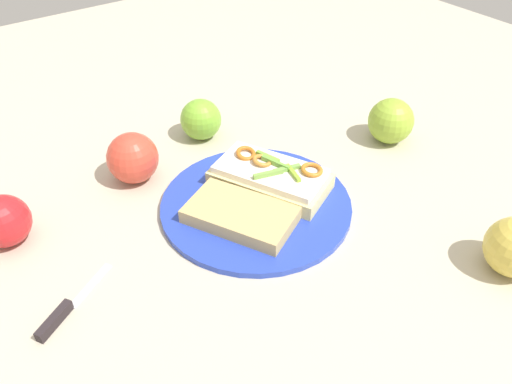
{
  "coord_description": "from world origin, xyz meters",
  "views": [
    {
      "loc": [
        -0.35,
        -0.48,
        0.51
      ],
      "look_at": [
        0.0,
        0.0,
        0.03
      ],
      "focal_mm": 35.9,
      "sensor_mm": 36.0,
      "label": 1
    }
  ],
  "objects_px": {
    "bread_slice_side": "(241,215)",
    "apple_0": "(133,158)",
    "sandwich": "(270,177)",
    "knife": "(64,310)",
    "plate": "(256,205)",
    "apple_2": "(3,221)",
    "apple_3": "(201,119)",
    "apple_4": "(391,121)"
  },
  "relations": [
    {
      "from": "bread_slice_side",
      "to": "apple_0",
      "type": "bearing_deg",
      "value": 173.79
    },
    {
      "from": "sandwich",
      "to": "knife",
      "type": "bearing_deg",
      "value": -108.13
    },
    {
      "from": "plate",
      "to": "sandwich",
      "type": "bearing_deg",
      "value": 25.06
    },
    {
      "from": "apple_0",
      "to": "knife",
      "type": "bearing_deg",
      "value": -134.01
    },
    {
      "from": "apple_2",
      "to": "apple_3",
      "type": "distance_m",
      "value": 0.37
    },
    {
      "from": "plate",
      "to": "sandwich",
      "type": "distance_m",
      "value": 0.05
    },
    {
      "from": "sandwich",
      "to": "apple_3",
      "type": "bearing_deg",
      "value": 156.21
    },
    {
      "from": "apple_2",
      "to": "knife",
      "type": "distance_m",
      "value": 0.17
    },
    {
      "from": "bread_slice_side",
      "to": "apple_2",
      "type": "xyz_separation_m",
      "value": [
        -0.28,
        0.17,
        0.02
      ]
    },
    {
      "from": "plate",
      "to": "apple_3",
      "type": "bearing_deg",
      "value": 80.27
    },
    {
      "from": "sandwich",
      "to": "apple_0",
      "type": "relative_size",
      "value": 2.46
    },
    {
      "from": "bread_slice_side",
      "to": "knife",
      "type": "bearing_deg",
      "value": -116.16
    },
    {
      "from": "apple_3",
      "to": "apple_2",
      "type": "bearing_deg",
      "value": -168.72
    },
    {
      "from": "apple_4",
      "to": "knife",
      "type": "height_order",
      "value": "apple_4"
    },
    {
      "from": "apple_3",
      "to": "knife",
      "type": "relative_size",
      "value": 0.61
    },
    {
      "from": "knife",
      "to": "apple_0",
      "type": "bearing_deg",
      "value": 14.62
    },
    {
      "from": "apple_4",
      "to": "knife",
      "type": "relative_size",
      "value": 0.67
    },
    {
      "from": "plate",
      "to": "knife",
      "type": "xyz_separation_m",
      "value": [
        -0.31,
        -0.02,
        0.0
      ]
    },
    {
      "from": "apple_2",
      "to": "knife",
      "type": "relative_size",
      "value": 0.62
    },
    {
      "from": "apple_0",
      "to": "knife",
      "type": "height_order",
      "value": "apple_0"
    },
    {
      "from": "plate",
      "to": "apple_3",
      "type": "relative_size",
      "value": 3.94
    },
    {
      "from": "sandwich",
      "to": "bread_slice_side",
      "type": "height_order",
      "value": "sandwich"
    },
    {
      "from": "apple_4",
      "to": "apple_2",
      "type": "bearing_deg",
      "value": 167.75
    },
    {
      "from": "plate",
      "to": "apple_3",
      "type": "height_order",
      "value": "apple_3"
    },
    {
      "from": "sandwich",
      "to": "apple_4",
      "type": "xyz_separation_m",
      "value": [
        0.26,
        -0.01,
        0.01
      ]
    },
    {
      "from": "apple_3",
      "to": "plate",
      "type": "bearing_deg",
      "value": -99.73
    },
    {
      "from": "plate",
      "to": "knife",
      "type": "relative_size",
      "value": 2.42
    },
    {
      "from": "bread_slice_side",
      "to": "apple_2",
      "type": "relative_size",
      "value": 2.08
    },
    {
      "from": "apple_3",
      "to": "knife",
      "type": "height_order",
      "value": "apple_3"
    },
    {
      "from": "sandwich",
      "to": "apple_3",
      "type": "relative_size",
      "value": 2.76
    },
    {
      "from": "apple_2",
      "to": "apple_4",
      "type": "distance_m",
      "value": 0.64
    },
    {
      "from": "knife",
      "to": "apple_2",
      "type": "bearing_deg",
      "value": 64.05
    },
    {
      "from": "apple_0",
      "to": "apple_2",
      "type": "height_order",
      "value": "apple_0"
    },
    {
      "from": "apple_3",
      "to": "bread_slice_side",
      "type": "bearing_deg",
      "value": -108.43
    },
    {
      "from": "apple_2",
      "to": "apple_4",
      "type": "xyz_separation_m",
      "value": [
        0.63,
        -0.14,
        0.0
      ]
    },
    {
      "from": "apple_2",
      "to": "knife",
      "type": "bearing_deg",
      "value": -84.58
    },
    {
      "from": "apple_3",
      "to": "sandwich",
      "type": "bearing_deg",
      "value": -88.55
    },
    {
      "from": "sandwich",
      "to": "apple_4",
      "type": "bearing_deg",
      "value": 62.73
    },
    {
      "from": "bread_slice_side",
      "to": "apple_4",
      "type": "height_order",
      "value": "apple_4"
    },
    {
      "from": "plate",
      "to": "knife",
      "type": "bearing_deg",
      "value": -175.58
    },
    {
      "from": "apple_3",
      "to": "apple_4",
      "type": "distance_m",
      "value": 0.34
    },
    {
      "from": "apple_2",
      "to": "apple_3",
      "type": "xyz_separation_m",
      "value": [
        0.36,
        0.07,
        -0.0
      ]
    }
  ]
}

